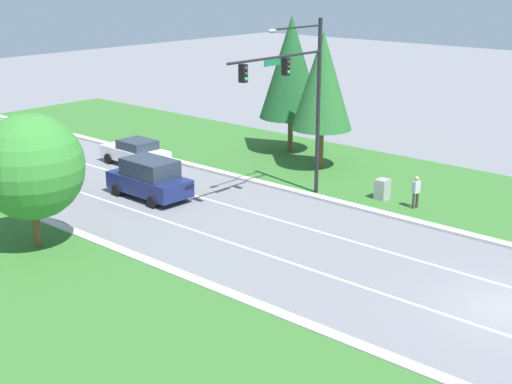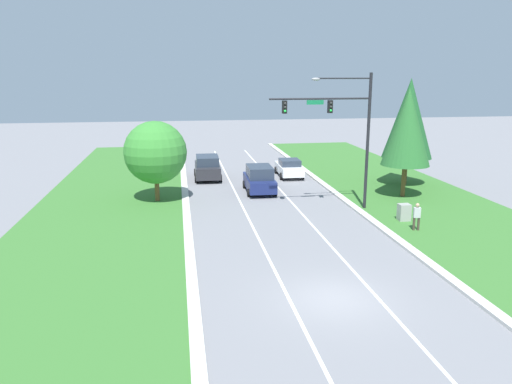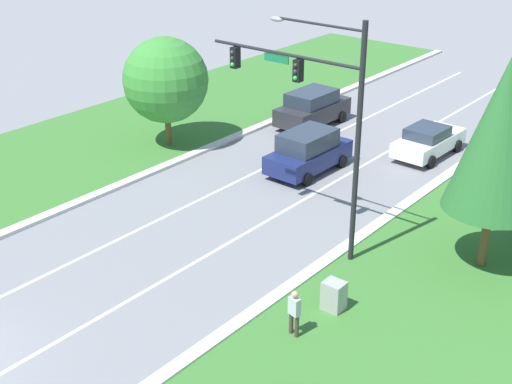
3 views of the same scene
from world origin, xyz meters
TOP-DOWN VIEW (x-y plane):
  - traffic_signal_mast at (4.51, 13.03)m, footprint 6.69×0.41m
  - white_sedan at (3.62, 24.52)m, footprint 2.19×4.61m
  - charcoal_suv at (-3.60, 24.60)m, footprint 2.34×4.76m
  - navy_suv at (0.05, 19.03)m, footprint 2.29×4.67m
  - utility_cabinet at (7.58, 9.85)m, footprint 0.70×0.60m
  - pedestrian at (7.41, 7.86)m, footprint 0.42×0.29m
  - conifer_near_right_tree at (10.25, 15.74)m, footprint 3.48×3.48m
  - oak_near_left_tree at (-7.62, 17.19)m, footprint 4.38×4.38m

SIDE VIEW (x-z plane):
  - utility_cabinet at x=7.58m, z-range 0.00..1.11m
  - white_sedan at x=3.62m, z-range 0.01..1.59m
  - pedestrian at x=7.41m, z-range 0.09..1.78m
  - navy_suv at x=0.05m, z-range 0.00..2.04m
  - charcoal_suv at x=-3.60m, z-range 0.02..2.04m
  - oak_near_left_tree at x=-7.62m, z-range 0.68..6.43m
  - conifer_near_right_tree at x=10.25m, z-range 1.20..9.19m
  - traffic_signal_mast at x=4.51m, z-range 1.37..10.36m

